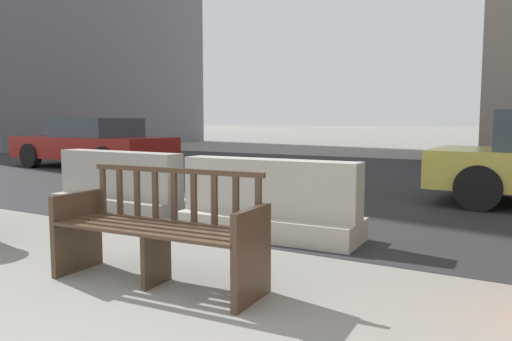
{
  "coord_description": "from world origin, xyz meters",
  "views": [
    {
      "loc": [
        1.94,
        -1.49,
        1.26
      ],
      "look_at": [
        -0.6,
        2.82,
        0.75
      ],
      "focal_mm": 35.0,
      "sensor_mm": 36.0,
      "label": 1
    }
  ],
  "objects": [
    {
      "name": "jersey_barrier_centre",
      "position": [
        -0.63,
        3.16,
        0.34
      ],
      "size": [
        2.03,
        0.77,
        0.84
      ],
      "color": "#ADA89E",
      "rests_on": "ground"
    },
    {
      "name": "jersey_barrier_left",
      "position": [
        -3.0,
        3.3,
        0.34
      ],
      "size": [
        2.02,
        0.74,
        0.84
      ],
      "color": "#9E998E",
      "rests_on": "ground"
    },
    {
      "name": "car_sedan_mid",
      "position": [
        -8.42,
        7.66,
        0.65
      ],
      "size": [
        4.47,
        1.94,
        1.3
      ],
      "color": "maroon",
      "rests_on": "ground"
    },
    {
      "name": "street_asphalt",
      "position": [
        0.0,
        8.7,
        0.0
      ],
      "size": [
        120.0,
        12.0,
        0.01
      ],
      "primitive_type": "cube",
      "color": "#28282B",
      "rests_on": "ground"
    },
    {
      "name": "street_bench",
      "position": [
        -0.6,
        1.35,
        0.4
      ],
      "size": [
        1.72,
        0.63,
        0.88
      ],
      "color": "#473323",
      "rests_on": "ground"
    }
  ]
}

